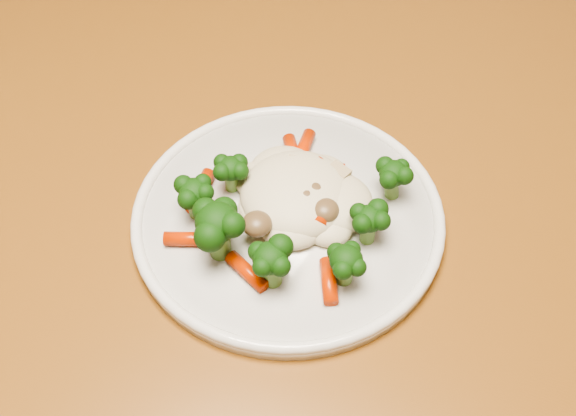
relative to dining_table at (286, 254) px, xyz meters
name	(u,v)px	position (x,y,z in m)	size (l,w,h in m)	color
dining_table	(286,254)	(0.00, 0.00, 0.00)	(1.36, 0.95, 0.75)	brown
plate	(288,218)	(0.02, -0.02, 0.09)	(0.27, 0.27, 0.01)	silver
meal	(287,205)	(0.02, -0.03, 0.12)	(0.18, 0.18, 0.05)	beige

